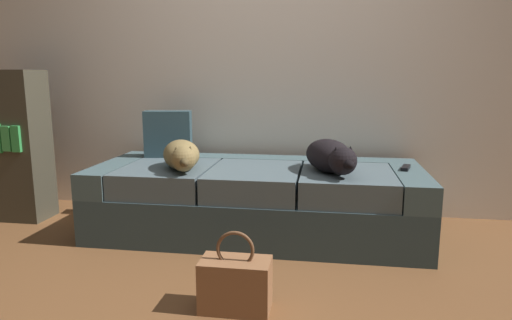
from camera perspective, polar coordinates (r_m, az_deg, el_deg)
The scene contains 9 objects.
ground_plane at distance 2.22m, azimuth -4.25°, elevation -18.10°, with size 10.00×10.00×0.00m, color brown.
back_wall at distance 3.60m, azimuth 1.67°, elevation 15.95°, with size 6.40×0.10×2.80m, color silver.
couch at distance 3.10m, azimuth 0.15°, elevation -5.00°, with size 2.17×0.90×0.46m.
dog_tan at distance 2.95m, azimuth -9.26°, elevation 0.61°, with size 0.37×0.53×0.19m.
dog_dark at distance 2.86m, azimuth 9.37°, elevation 0.46°, with size 0.40×0.57×0.20m.
tv_remote at distance 3.09m, azimuth 18.21°, elevation -0.92°, with size 0.04×0.15×0.02m, color black.
throw_pillow at distance 3.43m, azimuth -10.94°, elevation 3.22°, with size 0.34×0.12×0.34m, color #2C444C.
handbag at distance 2.16m, azimuth -2.58°, elevation -15.19°, with size 0.32×0.18×0.38m.
bookshelf at distance 3.84m, azimuth -28.64°, elevation 1.61°, with size 0.56×0.30×1.10m.
Camera 1 is at (0.46, -1.89, 1.06)m, focal length 31.98 mm.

